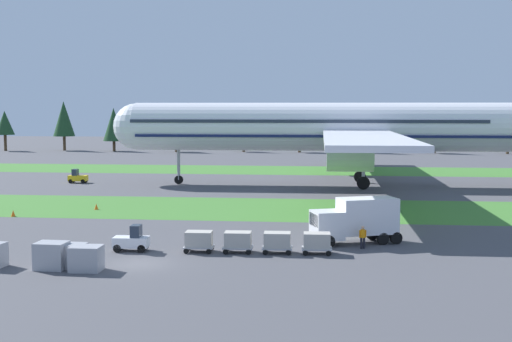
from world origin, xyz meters
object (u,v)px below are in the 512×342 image
(cargo_dolly_second, at_px, (238,240))
(ground_crew_marshaller, at_px, (363,236))
(uld_container_3, at_px, (86,258))
(taxiway_marker_2, at_px, (96,207))
(uld_container_0, at_px, (70,256))
(taxiway_marker_0, at_px, (13,213))
(airliner, at_px, (345,127))
(pushback_tractor, at_px, (77,177))
(cargo_dolly_lead, at_px, (199,240))
(cargo_dolly_fourth, at_px, (317,241))
(baggage_tug, at_px, (132,240))
(cargo_dolly_third, at_px, (277,241))
(uld_container_2, at_px, (52,256))
(catering_truck, at_px, (356,219))

(cargo_dolly_second, distance_m, ground_crew_marshaller, 9.54)
(uld_container_3, height_order, taxiway_marker_2, uld_container_3)
(ground_crew_marshaller, xyz_separation_m, uld_container_0, (-19.71, -8.40, -0.14))
(taxiway_marker_0, bearing_deg, airliner, 42.67)
(pushback_tractor, bearing_deg, cargo_dolly_lead, 29.66)
(cargo_dolly_fourth, xyz_separation_m, uld_container_3, (-14.92, -6.86, -0.10))
(taxiway_marker_2, bearing_deg, uld_container_3, -72.09)
(baggage_tug, bearing_deg, taxiway_marker_2, 23.91)
(taxiway_marker_2, bearing_deg, ground_crew_marshaller, -32.71)
(cargo_dolly_lead, height_order, cargo_dolly_third, same)
(cargo_dolly_lead, bearing_deg, uld_container_0, 125.48)
(cargo_dolly_fourth, xyz_separation_m, taxiway_marker_0, (-29.99, 14.12, -0.60))
(cargo_dolly_lead, bearing_deg, pushback_tractor, 28.41)
(uld_container_0, height_order, uld_container_2, uld_container_2)
(ground_crew_marshaller, bearing_deg, airliner, 77.06)
(airliner, relative_size, baggage_tug, 29.87)
(cargo_dolly_lead, bearing_deg, cargo_dolly_fourth, -90.00)
(uld_container_3, distance_m, taxiway_marker_0, 25.84)
(cargo_dolly_fourth, bearing_deg, uld_container_3, 112.67)
(airliner, relative_size, cargo_dolly_third, 35.07)
(uld_container_3, bearing_deg, cargo_dolly_lead, 46.48)
(airliner, height_order, catering_truck, airliner)
(baggage_tug, xyz_separation_m, catering_truck, (16.72, 4.68, 1.14))
(uld_container_0, height_order, taxiway_marker_2, uld_container_0)
(airliner, distance_m, uld_container_2, 55.42)
(uld_container_0, bearing_deg, cargo_dolly_third, 24.27)
(baggage_tug, bearing_deg, cargo_dolly_lead, -90.00)
(airliner, height_order, ground_crew_marshaller, airliner)
(ground_crew_marshaller, bearing_deg, taxiway_marker_2, 133.69)
(uld_container_3, bearing_deg, pushback_tractor, 111.27)
(taxiway_marker_0, bearing_deg, cargo_dolly_third, -27.70)
(airliner, bearing_deg, cargo_dolly_third, 171.77)
(uld_container_3, bearing_deg, uld_container_0, 152.39)
(cargo_dolly_lead, relative_size, cargo_dolly_fourth, 1.00)
(cargo_dolly_fourth, height_order, taxiway_marker_2, cargo_dolly_fourth)
(cargo_dolly_lead, xyz_separation_m, uld_container_3, (-6.23, -6.56, -0.10))
(catering_truck, xyz_separation_m, taxiway_marker_2, (-26.45, 15.31, -1.65))
(cargo_dolly_second, height_order, pushback_tractor, pushback_tractor)
(cargo_dolly_third, height_order, pushback_tractor, pushback_tractor)
(cargo_dolly_second, bearing_deg, airliner, -13.08)
(ground_crew_marshaller, distance_m, uld_container_2, 22.62)
(catering_truck, bearing_deg, ground_crew_marshaller, 171.73)
(cargo_dolly_second, bearing_deg, uld_container_2, 116.86)
(cargo_dolly_lead, relative_size, taxiway_marker_2, 3.70)
(uld_container_0, distance_m, uld_container_2, 1.19)
(airliner, relative_size, uld_container_3, 39.49)
(airliner, distance_m, cargo_dolly_second, 46.06)
(baggage_tug, height_order, cargo_dolly_third, baggage_tug)
(cargo_dolly_third, relative_size, pushback_tractor, 0.86)
(catering_truck, relative_size, uld_container_0, 3.66)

